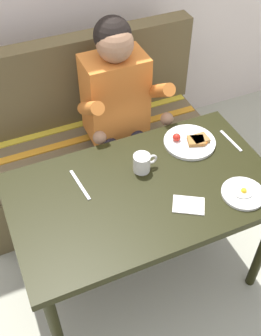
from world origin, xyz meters
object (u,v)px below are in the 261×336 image
Objects in this scene: table at (143,200)px; plate_eggs at (243,193)px; knife at (80,185)px; plate_breakfast at (191,142)px; couch at (92,148)px; napkin at (189,205)px; fork at (231,141)px; person at (120,106)px; coffee_mug at (142,163)px.

plate_eggs is at bearing -28.30° from table.
plate_breakfast is at bearing -1.59° from knife.
couch is 5.62× the size of plate_breakfast.
table is at bearing 151.70° from plate_eggs.
napkin is at bearing 170.70° from plate_eggs.
plate_eggs is 1.13× the size of fork.
plate_breakfast is at bearing -60.01° from couch.
person is at bearing 77.66° from table.
napkin is at bearing -148.12° from fork.
couch is 12.20× the size of coffee_mug.
fork is (0.19, -0.06, -0.01)m from plate_breakfast.
couch reaches higher than table.
table is 0.23m from napkin.
coffee_mug is at bearing -10.41° from knife.
plate_eggs is at bearing -9.30° from napkin.
couch reaches higher than plate_eggs.
table is 0.45m from plate_eggs.
knife is (-0.59, -0.05, -0.01)m from plate_breakfast.
couch is 0.93m from fork.
plate_breakfast is at bearing 59.48° from napkin.
person reaches higher than knife.
table is at bearing -152.09° from plate_breakfast.
plate_eggs is 1.42× the size of napkin.
knife is (-0.26, 0.13, 0.08)m from table.
plate_breakfast is 0.39m from plate_eggs.
coffee_mug is at bearing 108.64° from napkin.
table is 6.26× the size of plate_eggs.
fork is 0.79m from knife.
person is 8.97× the size of napkin.
table is 0.55m from fork.
coffee_mug reaches higher than table.
plate_eggs is at bearing -42.77° from coffee_mug.
person reaches higher than napkin.
couch reaches higher than fork.
couch is at bearing 93.63° from coffee_mug.
couch is 7.20× the size of knife.
table is 6.00× the size of knife.
person reaches higher than table.
fork reaches higher than table.
couch is at bearing 61.94° from knife.
fork is (0.15, 0.32, -0.01)m from plate_eggs.
person is at bearing 79.66° from coffee_mug.
coffee_mug reaches higher than plate_breakfast.
person is 10.27× the size of coffee_mug.
couch is at bearing 98.23° from napkin.
plate_eggs reaches higher than table.
person is (0.13, -0.17, 0.41)m from couch.
coffee_mug is at bearing 137.23° from plate_eggs.
person is 0.46m from plate_breakfast.
person is 0.84m from plate_eggs.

